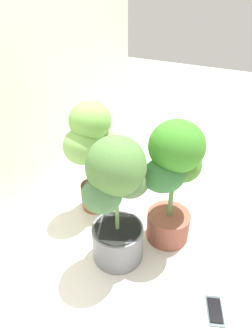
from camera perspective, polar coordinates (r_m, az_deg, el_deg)
ground_plane at (r=1.56m, az=0.81°, el=-18.82°), size 8.00×8.00×0.00m
potted_plant_back_right at (r=1.64m, az=-6.65°, el=3.94°), size 0.36×0.30×0.70m
potted_plant_front_right at (r=1.44m, az=9.34°, el=-1.41°), size 0.40×0.32×0.71m
potted_plant_center at (r=1.34m, az=-1.74°, el=-5.92°), size 0.38×0.29×0.70m
cell_phone at (r=1.48m, az=17.13°, el=-25.25°), size 0.16×0.12×0.01m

